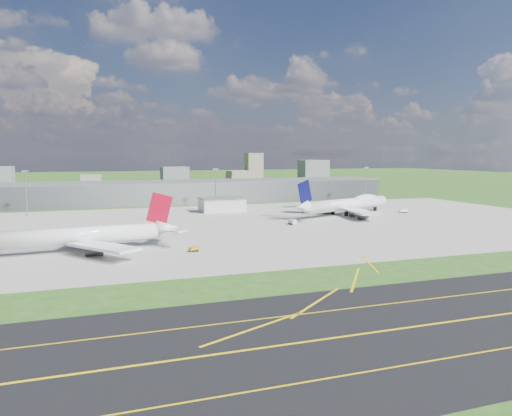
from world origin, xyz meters
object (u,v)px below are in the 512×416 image
object	(u,v)px
airliner_red_twin	(80,237)
airliner_blue_quad	(347,204)
van_white_near	(292,222)
van_white_far	(403,211)
tug_yellow	(194,249)

from	to	relation	value
airliner_red_twin	airliner_blue_quad	distance (m)	160.09
van_white_near	van_white_far	distance (m)	85.85
airliner_red_twin	van_white_far	distance (m)	192.12
van_white_far	tug_yellow	bearing A→B (deg)	-144.54
airliner_red_twin	tug_yellow	xyz separation A→B (m)	(38.51, -14.12, -4.60)
tug_yellow	van_white_far	world-z (taller)	van_white_far
airliner_blue_quad	tug_yellow	size ratio (longest dim) A/B	20.48
airliner_red_twin	van_white_far	bearing A→B (deg)	-167.16
airliner_red_twin	airliner_blue_quad	xyz separation A→B (m)	(146.43, 64.71, 0.43)
airliner_red_twin	airliner_blue_quad	world-z (taller)	airliner_blue_quad
tug_yellow	van_white_near	world-z (taller)	van_white_near
airliner_blue_quad	van_white_far	size ratio (longest dim) A/B	15.52
airliner_red_twin	van_white_near	xyz separation A→B (m)	(99.68, 37.14, -4.19)
airliner_red_twin	tug_yellow	bearing A→B (deg)	154.35
airliner_blue_quad	tug_yellow	world-z (taller)	airliner_blue_quad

